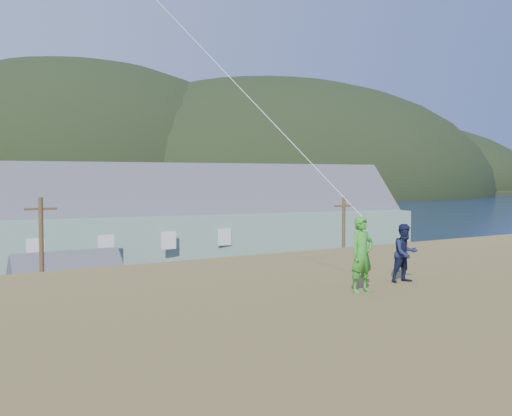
{
  "coord_description": "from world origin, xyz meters",
  "views": [
    {
      "loc": [
        -9.77,
        -29.28,
        9.84
      ],
      "look_at": [
        0.46,
        -12.25,
        8.8
      ],
      "focal_mm": 40.0,
      "sensor_mm": 36.0,
      "label": 1
    }
  ],
  "objects_px": {
    "shed_palegreen_far": "(9,256)",
    "lodge": "(206,228)",
    "shed_white": "(69,290)",
    "kite_flyer_green": "(362,255)",
    "kite_flyer_navy": "(405,253)"
  },
  "relations": [
    {
      "from": "shed_palegreen_far",
      "to": "lodge",
      "type": "bearing_deg",
      "value": -35.68
    },
    {
      "from": "shed_palegreen_far",
      "to": "shed_white",
      "type": "bearing_deg",
      "value": -89.34
    },
    {
      "from": "shed_white",
      "to": "shed_palegreen_far",
      "type": "xyz_separation_m",
      "value": [
        -1.43,
        17.99,
        0.33
      ]
    },
    {
      "from": "shed_palegreen_far",
      "to": "kite_flyer_green",
      "type": "bearing_deg",
      "value": -92.18
    },
    {
      "from": "shed_palegreen_far",
      "to": "kite_flyer_green",
      "type": "xyz_separation_m",
      "value": [
        1.4,
        -47.37,
        5.5
      ]
    },
    {
      "from": "shed_palegreen_far",
      "to": "kite_flyer_green",
      "type": "distance_m",
      "value": 47.71
    },
    {
      "from": "lodge",
      "to": "kite_flyer_green",
      "type": "relative_size",
      "value": 22.69
    },
    {
      "from": "kite_flyer_green",
      "to": "shed_palegreen_far",
      "type": "bearing_deg",
      "value": 87.76
    },
    {
      "from": "lodge",
      "to": "shed_palegreen_far",
      "type": "height_order",
      "value": "lodge"
    },
    {
      "from": "lodge",
      "to": "shed_white",
      "type": "bearing_deg",
      "value": -142.28
    },
    {
      "from": "lodge",
      "to": "shed_palegreen_far",
      "type": "relative_size",
      "value": 3.84
    },
    {
      "from": "lodge",
      "to": "kite_flyer_navy",
      "type": "bearing_deg",
      "value": -100.75
    },
    {
      "from": "kite_flyer_navy",
      "to": "shed_white",
      "type": "bearing_deg",
      "value": 100.11
    },
    {
      "from": "kite_flyer_navy",
      "to": "lodge",
      "type": "bearing_deg",
      "value": 77.95
    },
    {
      "from": "shed_white",
      "to": "shed_palegreen_far",
      "type": "distance_m",
      "value": 18.05
    }
  ]
}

